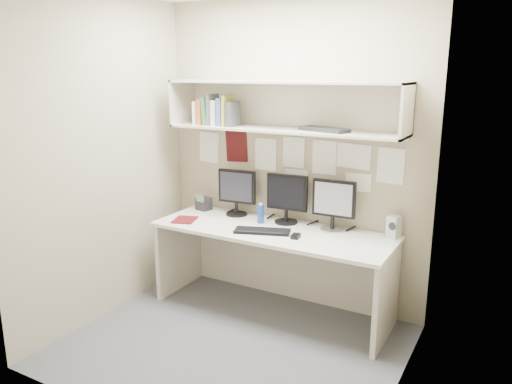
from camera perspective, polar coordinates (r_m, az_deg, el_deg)
The scene contains 19 objects.
floor at distance 3.90m, azimuth -2.79°, elevation -17.10°, with size 2.40×2.00×0.01m, color #49494E.
wall_back at distance 4.29m, azimuth 4.11°, elevation 4.30°, with size 2.40×0.02×2.60m, color #9E9378.
wall_front at distance 2.66m, azimuth -14.59°, elevation -1.96°, with size 2.40×0.02×2.60m, color #9E9378.
wall_left at distance 4.18m, azimuth -17.13°, elevation 3.48°, with size 0.02×2.00×2.60m, color #9E9378.
wall_right at distance 2.98m, azimuth 16.91°, elevation -0.44°, with size 0.02×2.00×2.60m, color #9E9378.
desk at distance 4.24m, azimuth 1.85°, elevation -8.92°, with size 2.00×0.70×0.73m.
overhead_hutch at distance 4.12m, azimuth 3.36°, elevation 9.81°, with size 2.00×0.38×0.40m.
pinned_papers at distance 4.29m, azimuth 4.06°, elevation 3.63°, with size 1.92×0.01×0.48m, color white, non-canonical shape.
monitor_left at distance 4.46m, azimuth -2.20°, elevation 0.22°, with size 0.35×0.19×0.41m.
monitor_center at distance 4.23m, azimuth 3.55°, elevation -0.49°, with size 0.36×0.20×0.42m.
monitor_right at distance 4.08m, azimuth 8.86°, elevation -1.21°, with size 0.36×0.20×0.42m.
keyboard at distance 4.03m, azimuth 0.72°, elevation -4.49°, with size 0.45×0.16×0.02m, color black.
mouse at distance 3.91m, azimuth 4.55°, elevation -5.05°, with size 0.06×0.10×0.03m, color black.
speaker at distance 4.02m, azimuth 15.46°, elevation -3.85°, with size 0.11×0.11×0.18m.
blue_bottle at distance 4.25m, azimuth 0.54°, elevation -2.49°, with size 0.06×0.06×0.17m.
maroon_notebook at distance 4.39m, azimuth -8.14°, elevation -3.16°, with size 0.18×0.22×0.01m, color #540E12.
desk_phone at distance 4.69m, azimuth -6.01°, elevation -1.32°, with size 0.15×0.14×0.15m.
book_stack at distance 4.33m, azimuth -4.53°, elevation 9.12°, with size 0.39×0.16×0.26m.
hutch_tray at distance 3.93m, azimuth 7.78°, elevation 7.10°, with size 0.41×0.15×0.03m, color black.
Camera 1 is at (1.79, -2.83, 2.00)m, focal length 35.00 mm.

